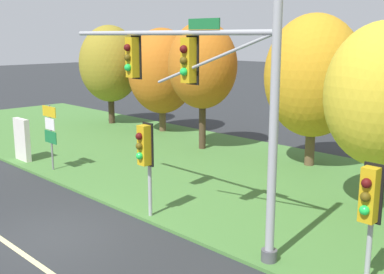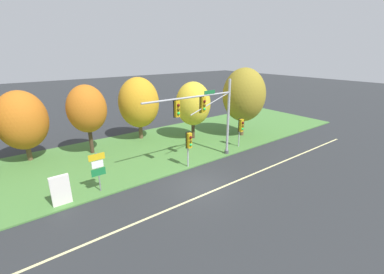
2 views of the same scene
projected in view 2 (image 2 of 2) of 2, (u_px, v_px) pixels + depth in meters
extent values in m
plane|color=#282B2D|center=(200.00, 185.00, 18.23)|extent=(160.00, 160.00, 0.00)
cube|color=beige|center=(211.00, 192.00, 17.33)|extent=(36.00, 0.16, 0.01)
cube|color=#477A38|center=(146.00, 150.00, 24.45)|extent=(48.00, 11.50, 0.10)
cylinder|color=#9EA0A5|center=(228.00, 118.00, 22.46)|extent=(0.22, 0.22, 6.71)
cylinder|color=#4C4C51|center=(227.00, 152.00, 23.49)|extent=(0.40, 0.40, 0.30)
cylinder|color=#9EA0A5|center=(191.00, 97.00, 19.39)|extent=(8.24, 0.14, 0.14)
cylinder|color=#9EA0A5|center=(211.00, 103.00, 20.79)|extent=(4.14, 0.08, 1.48)
cube|color=gold|center=(203.00, 105.00, 20.33)|extent=(0.34, 0.28, 1.22)
cube|color=black|center=(202.00, 104.00, 20.45)|extent=(0.46, 0.04, 1.34)
sphere|color=#4C0C0C|center=(205.00, 101.00, 20.10)|extent=(0.22, 0.22, 0.22)
sphere|color=#51420C|center=(204.00, 105.00, 20.20)|extent=(0.22, 0.22, 0.22)
sphere|color=green|center=(204.00, 109.00, 20.29)|extent=(0.22, 0.22, 0.22)
cube|color=gold|center=(177.00, 109.00, 18.91)|extent=(0.34, 0.28, 1.22)
cube|color=black|center=(176.00, 109.00, 19.03)|extent=(0.46, 0.04, 1.34)
sphere|color=#4C0C0C|center=(178.00, 105.00, 18.68)|extent=(0.22, 0.22, 0.22)
sphere|color=#51420C|center=(179.00, 109.00, 18.78)|extent=(0.22, 0.22, 0.22)
sphere|color=green|center=(179.00, 113.00, 18.87)|extent=(0.22, 0.22, 0.22)
cube|color=#196B33|center=(210.00, 92.00, 20.35)|extent=(1.10, 0.04, 0.28)
cylinder|color=#9EA0A5|center=(188.00, 150.00, 20.43)|extent=(0.12, 0.12, 2.85)
cube|color=gold|center=(189.00, 140.00, 20.00)|extent=(0.34, 0.28, 1.22)
cube|color=black|center=(188.00, 140.00, 20.12)|extent=(0.46, 0.04, 1.34)
sphere|color=#4C0C0C|center=(191.00, 137.00, 19.77)|extent=(0.22, 0.22, 0.22)
sphere|color=#51420C|center=(191.00, 141.00, 19.86)|extent=(0.22, 0.22, 0.22)
sphere|color=green|center=(191.00, 145.00, 19.96)|extent=(0.22, 0.22, 0.22)
cylinder|color=#9EA0A5|center=(239.00, 133.00, 24.85)|extent=(0.12, 0.12, 2.74)
cube|color=gold|center=(241.00, 125.00, 24.44)|extent=(0.34, 0.28, 1.22)
cube|color=black|center=(240.00, 125.00, 24.56)|extent=(0.46, 0.04, 1.34)
sphere|color=#4C0C0C|center=(243.00, 123.00, 24.21)|extent=(0.22, 0.22, 0.22)
sphere|color=#51420C|center=(243.00, 126.00, 24.31)|extent=(0.22, 0.22, 0.22)
sphere|color=green|center=(242.00, 129.00, 24.41)|extent=(0.22, 0.22, 0.22)
cylinder|color=slate|center=(98.00, 172.00, 16.82)|extent=(0.08, 0.08, 2.74)
cube|color=gold|center=(97.00, 157.00, 16.44)|extent=(1.05, 0.03, 0.44)
cube|color=white|center=(98.00, 164.00, 16.61)|extent=(0.74, 0.03, 0.48)
cube|color=#197238|center=(99.00, 172.00, 16.78)|extent=(0.92, 0.03, 0.51)
cylinder|color=brown|center=(28.00, 147.00, 21.75)|extent=(0.39, 0.39, 2.44)
ellipsoid|color=#B76019|center=(22.00, 120.00, 21.01)|extent=(3.93, 3.93, 4.91)
cylinder|color=#423021|center=(90.00, 136.00, 23.19)|extent=(0.34, 0.34, 3.19)
ellipsoid|color=#B76019|center=(87.00, 109.00, 22.39)|extent=(3.36, 3.36, 4.20)
cylinder|color=brown|center=(140.00, 126.00, 27.20)|extent=(0.41, 0.41, 2.72)
ellipsoid|color=#C68C1E|center=(139.00, 103.00, 26.40)|extent=(4.14, 4.14, 5.17)
cylinder|color=#423021|center=(193.00, 126.00, 27.26)|extent=(0.36, 0.36, 2.75)
ellipsoid|color=gold|center=(193.00, 104.00, 26.50)|extent=(3.61, 3.61, 4.51)
cylinder|color=brown|center=(242.00, 121.00, 28.19)|extent=(0.45, 0.45, 3.23)
ellipsoid|color=olive|center=(244.00, 95.00, 27.27)|extent=(4.54, 4.54, 5.67)
cube|color=silver|center=(61.00, 190.00, 15.46)|extent=(1.10, 0.24, 1.90)
cube|color=#4C4C51|center=(56.00, 205.00, 15.52)|extent=(0.10, 0.20, 0.10)
cube|color=#4C4C51|center=(70.00, 201.00, 15.98)|extent=(0.10, 0.20, 0.10)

